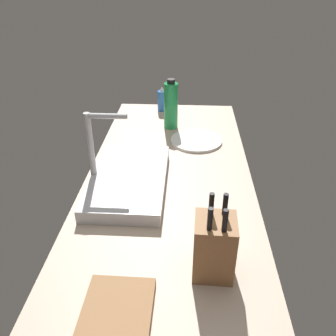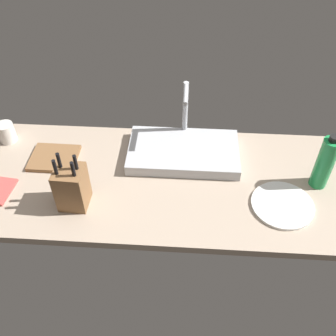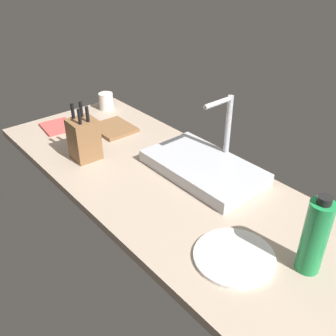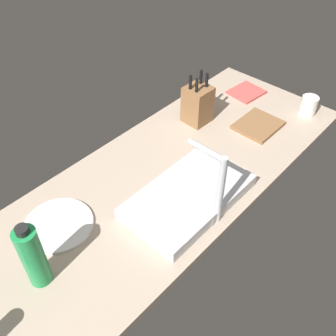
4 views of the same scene
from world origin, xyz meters
The scene contains 8 objects.
countertop_slab centered at (0.00, 0.00, 1.75)cm, with size 185.82×67.85×3.50cm, color tan.
sink_basin centered at (2.12, 15.28, 6.08)cm, with size 49.41×28.55×5.16cm, color #B7BABF.
faucet centered at (2.23, 27.19, 21.47)cm, with size 5.50×15.70×30.29cm.
knife_block centered at (-40.36, -15.21, 12.82)cm, with size 11.63×11.61×24.69cm.
cutting_board centered at (-55.94, 9.42, 4.40)cm, with size 20.70×17.65×1.80cm, color brown.
water_bottle centered at (59.38, 1.74, 15.74)cm, with size 7.19×7.19×25.97cm.
dinner_plate centered at (42.87, -11.68, 4.10)cm, with size 25.07×25.07×1.20cm, color white.
coffee_mug centered at (-81.22, 21.31, 8.17)cm, with size 7.94×7.94×9.33cm, color silver.
Camera 2 is at (3.49, -114.77, 122.81)cm, focal length 41.35 mm.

